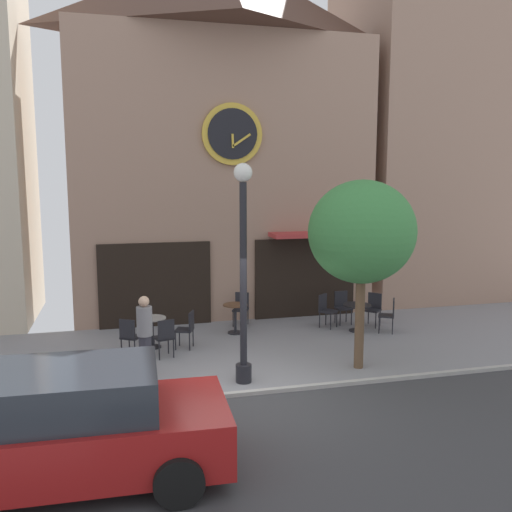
% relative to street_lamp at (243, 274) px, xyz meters
% --- Properties ---
extents(ground_plane, '(27.85, 11.57, 0.13)m').
position_rel_street_lamp_xyz_m(ground_plane, '(-0.08, -1.10, -2.22)').
color(ground_plane, gray).
extents(clock_building, '(8.64, 4.22, 10.44)m').
position_rel_street_lamp_xyz_m(clock_building, '(0.76, 6.09, 3.23)').
color(clock_building, '#9E7A66').
rests_on(clock_building, ground_plane).
extents(neighbor_building_right, '(6.65, 4.99, 14.01)m').
position_rel_street_lamp_xyz_m(neighbor_building_right, '(8.77, 7.17, 4.81)').
color(neighbor_building_right, '#9E7A66').
rests_on(neighbor_building_right, ground_plane).
extents(street_lamp, '(0.36, 0.36, 4.32)m').
position_rel_street_lamp_xyz_m(street_lamp, '(0.00, 0.00, 0.00)').
color(street_lamp, black).
rests_on(street_lamp, ground_plane).
extents(street_tree, '(2.27, 2.04, 4.00)m').
position_rel_street_lamp_xyz_m(street_tree, '(2.58, 0.20, 0.72)').
color(street_tree, brown).
rests_on(street_tree, ground_plane).
extents(cafe_table_near_door, '(0.66, 0.66, 0.74)m').
position_rel_street_lamp_xyz_m(cafe_table_near_door, '(-1.62, 2.69, -1.69)').
color(cafe_table_near_door, black).
rests_on(cafe_table_near_door, ground_plane).
extents(cafe_table_near_curb, '(0.64, 0.64, 0.77)m').
position_rel_street_lamp_xyz_m(cafe_table_near_curb, '(0.56, 3.39, -1.67)').
color(cafe_table_near_curb, black).
rests_on(cafe_table_near_curb, ground_plane).
extents(cafe_table_center_right, '(0.74, 0.74, 0.72)m').
position_rel_street_lamp_xyz_m(cafe_table_center_right, '(3.72, 2.79, -1.67)').
color(cafe_table_center_right, black).
rests_on(cafe_table_center_right, ground_plane).
extents(cafe_chair_mid_row, '(0.55, 0.55, 0.90)m').
position_rel_street_lamp_xyz_m(cafe_chair_mid_row, '(-2.16, 2.10, -1.66)').
color(cafe_chair_mid_row, black).
rests_on(cafe_chair_mid_row, ground_plane).
extents(cafe_chair_right_end, '(0.54, 0.54, 0.90)m').
position_rel_street_lamp_xyz_m(cafe_chair_right_end, '(4.50, 2.46, -1.66)').
color(cafe_chair_right_end, black).
rests_on(cafe_chair_right_end, ground_plane).
extents(cafe_chair_near_tree, '(0.54, 0.54, 0.90)m').
position_rel_street_lamp_xyz_m(cafe_chair_near_tree, '(0.89, 4.15, -1.66)').
color(cafe_chair_near_tree, black).
rests_on(cafe_chair_near_tree, ground_plane).
extents(cafe_chair_under_awning, '(0.41, 0.41, 0.90)m').
position_rel_street_lamp_xyz_m(cafe_chair_under_awning, '(3.66, 3.62, -1.66)').
color(cafe_chair_under_awning, black).
rests_on(cafe_chair_under_awning, ground_plane).
extents(cafe_chair_near_lamp, '(0.49, 0.49, 0.90)m').
position_rel_street_lamp_xyz_m(cafe_chair_near_lamp, '(-1.39, 1.85, -1.66)').
color(cafe_chair_near_lamp, black).
rests_on(cafe_chair_near_lamp, ground_plane).
extents(cafe_chair_left_end, '(0.52, 0.52, 0.90)m').
position_rel_street_lamp_xyz_m(cafe_chair_left_end, '(-0.81, 2.42, -1.66)').
color(cafe_chair_left_end, black).
rests_on(cafe_chair_left_end, ground_plane).
extents(cafe_chair_by_entrance, '(0.56, 0.56, 0.90)m').
position_rel_street_lamp_xyz_m(cafe_chair_by_entrance, '(3.07, 3.37, -1.66)').
color(cafe_chair_by_entrance, black).
rests_on(cafe_chair_by_entrance, ground_plane).
extents(cafe_chair_curbside, '(0.57, 0.57, 0.90)m').
position_rel_street_lamp_xyz_m(cafe_chair_curbside, '(4.40, 3.19, -1.66)').
color(cafe_chair_curbside, black).
rests_on(cafe_chair_curbside, ground_plane).
extents(pedestrian_grey, '(0.43, 0.43, 1.67)m').
position_rel_street_lamp_xyz_m(pedestrian_grey, '(-1.87, 0.84, -1.33)').
color(pedestrian_grey, '#2D2D38').
rests_on(pedestrian_grey, ground_plane).
extents(parked_car_red, '(4.37, 2.15, 1.55)m').
position_rel_street_lamp_xyz_m(parked_car_red, '(-3.09, -2.88, -1.43)').
color(parked_car_red, maroon).
rests_on(parked_car_red, ground_plane).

